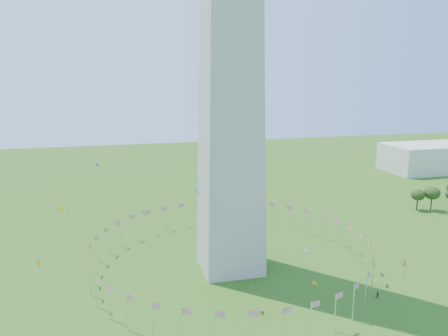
# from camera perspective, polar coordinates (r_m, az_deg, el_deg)

# --- Properties ---
(flag_ring) EXTENTS (80.24, 80.24, 9.00)m
(flag_ring) POSITION_cam_1_polar(r_m,az_deg,el_deg) (130.79, 0.79, -11.09)
(flag_ring) COLOR silver
(flag_ring) RESTS_ON ground
(gov_building_east_a) EXTENTS (50.00, 30.00, 16.00)m
(gov_building_east_a) POSITION_cam_1_polar(r_m,az_deg,el_deg) (286.55, 25.10, 1.24)
(gov_building_east_a) COLOR beige
(gov_building_east_a) RESTS_ON ground
(kites_aloft) EXTENTS (93.50, 75.94, 34.65)m
(kites_aloft) POSITION_cam_1_polar(r_m,az_deg,el_deg) (102.97, 6.60, -8.45)
(kites_aloft) COLOR white
(kites_aloft) RESTS_ON ground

